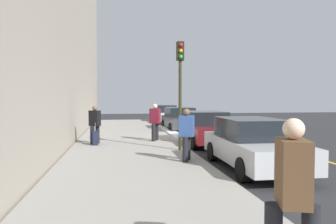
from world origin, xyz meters
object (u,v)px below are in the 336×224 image
at_px(pedestrian_blue_coat, 187,133).
at_px(pedestrian_black_coat, 95,123).
at_px(parked_car_maroon, 207,128).
at_px(pedestrian_burgundy_coat, 155,121).
at_px(parked_car_charcoal, 180,119).
at_px(pedestrian_brown_coat, 293,194).
at_px(parked_car_silver, 252,144).
at_px(rolling_suitcase, 95,138).
at_px(traffic_light_pole, 180,77).
at_px(parked_car_white, 166,114).

distance_m(pedestrian_blue_coat, pedestrian_black_coat, 5.32).
bearing_deg(pedestrian_blue_coat, parked_car_maroon, 156.84).
bearing_deg(pedestrian_burgundy_coat, parked_car_charcoal, 158.28).
bearing_deg(parked_car_charcoal, pedestrian_brown_coat, -6.94).
distance_m(parked_car_silver, pedestrian_black_coat, 7.09).
relative_size(pedestrian_brown_coat, pedestrian_burgundy_coat, 1.04).
relative_size(pedestrian_black_coat, rolling_suitcase, 1.75).
bearing_deg(pedestrian_black_coat, pedestrian_brown_coat, 14.39).
bearing_deg(rolling_suitcase, parked_car_silver, 46.26).
relative_size(traffic_light_pole, rolling_suitcase, 4.33).
xyz_separation_m(parked_car_white, parked_car_maroon, (12.97, -0.03, -0.00)).
distance_m(parked_car_silver, pedestrian_brown_coat, 6.36).
relative_size(parked_car_white, pedestrian_burgundy_coat, 2.73).
xyz_separation_m(parked_car_charcoal, pedestrian_burgundy_coat, (5.69, -2.27, 0.30)).
relative_size(parked_car_charcoal, parked_car_silver, 1.02).
xyz_separation_m(parked_car_maroon, pedestrian_brown_coat, (11.10, -2.14, 0.34)).
bearing_deg(pedestrian_blue_coat, parked_car_white, 173.74).
bearing_deg(pedestrian_burgundy_coat, parked_car_white, 169.35).
bearing_deg(pedestrian_blue_coat, pedestrian_black_coat, -144.21).
distance_m(parked_car_white, pedestrian_brown_coat, 24.17).
height_order(traffic_light_pole, rolling_suitcase, traffic_light_pole).
bearing_deg(parked_car_charcoal, traffic_light_pole, -10.87).
bearing_deg(rolling_suitcase, pedestrian_blue_coat, 37.84).
relative_size(parked_car_white, pedestrian_black_coat, 2.82).
bearing_deg(parked_car_white, pedestrian_burgundy_coat, -10.65).
xyz_separation_m(pedestrian_brown_coat, pedestrian_burgundy_coat, (-11.69, -0.15, -0.03)).
height_order(pedestrian_blue_coat, pedestrian_brown_coat, pedestrian_brown_coat).
distance_m(parked_car_maroon, rolling_suitcase, 4.96).
xyz_separation_m(parked_car_white, parked_car_charcoal, (6.69, -0.06, 0.00)).
distance_m(traffic_light_pole, rolling_suitcase, 4.50).
xyz_separation_m(parked_car_maroon, rolling_suitcase, (0.42, -4.93, -0.31)).
xyz_separation_m(pedestrian_blue_coat, pedestrian_burgundy_coat, (-4.95, -0.43, 0.03)).
relative_size(pedestrian_blue_coat, pedestrian_burgundy_coat, 0.96).
relative_size(parked_car_charcoal, pedestrian_brown_coat, 2.64).
relative_size(parked_car_silver, traffic_light_pole, 1.12).
bearing_deg(parked_car_silver, rolling_suitcase, -133.74).
relative_size(parked_car_maroon, pedestrian_blue_coat, 2.59).
height_order(parked_car_maroon, pedestrian_brown_coat, pedestrian_brown_coat).
bearing_deg(traffic_light_pole, pedestrian_blue_coat, -5.51).
relative_size(parked_car_silver, rolling_suitcase, 4.86).
xyz_separation_m(parked_car_white, rolling_suitcase, (13.38, -4.97, -0.31)).
bearing_deg(parked_car_charcoal, pedestrian_blue_coat, -9.81).
bearing_deg(pedestrian_burgundy_coat, traffic_light_pole, 12.62).
xyz_separation_m(parked_car_charcoal, traffic_light_pole, (8.52, -1.63, 2.18)).
bearing_deg(parked_car_silver, pedestrian_burgundy_coat, -158.28).
distance_m(pedestrian_brown_coat, pedestrian_burgundy_coat, 11.69).
distance_m(pedestrian_blue_coat, rolling_suitcase, 5.03).
xyz_separation_m(parked_car_charcoal, parked_car_silver, (11.39, 0.01, -0.00)).
xyz_separation_m(parked_car_charcoal, pedestrian_brown_coat, (17.38, -2.12, 0.34)).
relative_size(pedestrian_blue_coat, traffic_light_pole, 0.40).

